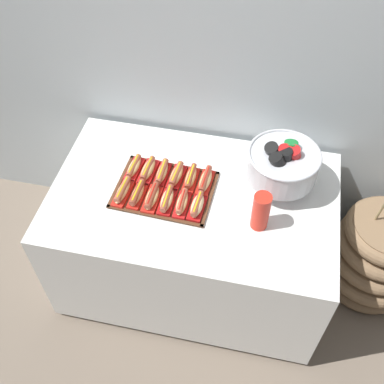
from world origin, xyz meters
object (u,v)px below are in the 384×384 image
at_px(hot_dog_1, 137,194).
at_px(cup_stack, 261,211).
at_px(hot_dog_8, 162,173).
at_px(punch_bowl, 283,164).
at_px(hot_dog_9, 176,175).
at_px(hot_dog_5, 197,206).
at_px(buffet_table, 193,236).
at_px(hot_dog_6, 134,168).
at_px(hot_dog_7, 148,170).
at_px(hot_dog_2, 152,197).
at_px(serving_tray, 165,190).
at_px(hot_dog_3, 167,200).
at_px(hot_dog_0, 123,191).
at_px(hot_dog_11, 205,181).
at_px(hot_dog_4, 182,203).
at_px(floor_vase, 375,254).
at_px(hot_dog_10, 191,178).

height_order(hot_dog_1, cup_stack, cup_stack).
bearing_deg(hot_dog_8, punch_bowl, 6.69).
bearing_deg(hot_dog_9, hot_dog_5, -50.14).
bearing_deg(buffet_table, hot_dog_6, 165.22).
bearing_deg(punch_bowl, hot_dog_7, -174.34).
relative_size(hot_dog_5, hot_dog_6, 0.96).
bearing_deg(hot_dog_1, cup_stack, -3.39).
bearing_deg(punch_bowl, hot_dog_2, -158.46).
relative_size(serving_tray, hot_dog_3, 2.94).
relative_size(hot_dog_0, hot_dog_11, 1.02).
relative_size(hot_dog_3, hot_dog_8, 1.00).
bearing_deg(hot_dog_4, floor_vase, 14.40).
bearing_deg(hot_dog_2, hot_dog_4, -2.42).
relative_size(hot_dog_9, punch_bowl, 0.51).
bearing_deg(cup_stack, floor_vase, 23.45).
height_order(serving_tray, hot_dog_1, hot_dog_1).
bearing_deg(hot_dog_4, hot_dog_2, 177.58).
height_order(hot_dog_0, hot_dog_8, hot_dog_0).
distance_m(buffet_table, serving_tray, 0.39).
bearing_deg(cup_stack, hot_dog_0, 176.72).
bearing_deg(hot_dog_1, floor_vase, 11.56).
distance_m(hot_dog_4, hot_dog_7, 0.28).
distance_m(hot_dog_8, hot_dog_10, 0.15).
distance_m(hot_dog_1, hot_dog_9, 0.22).
bearing_deg(hot_dog_11, hot_dog_1, -153.61).
bearing_deg(floor_vase, buffet_table, -169.93).
bearing_deg(hot_dog_3, buffet_table, 38.07).
bearing_deg(hot_dog_0, cup_stack, -3.28).
xyz_separation_m(hot_dog_8, hot_dog_11, (0.22, -0.01, 0.00)).
xyz_separation_m(hot_dog_3, hot_dog_9, (0.01, 0.16, 0.00)).
bearing_deg(hot_dog_2, punch_bowl, 21.54).
relative_size(buffet_table, hot_dog_10, 8.31).
bearing_deg(hot_dog_4, hot_dog_11, 63.14).
bearing_deg(buffet_table, hot_dog_0, -166.96).
distance_m(hot_dog_3, hot_dog_11, 0.22).
bearing_deg(serving_tray, hot_dog_6, 153.83).
distance_m(serving_tray, hot_dog_11, 0.21).
bearing_deg(hot_dog_6, punch_bowl, 4.84).
height_order(hot_dog_10, cup_stack, cup_stack).
height_order(serving_tray, hot_dog_10, hot_dog_10).
distance_m(hot_dog_7, punch_bowl, 0.67).
xyz_separation_m(buffet_table, hot_dog_6, (-0.33, 0.09, 0.39)).
xyz_separation_m(hot_dog_7, hot_dog_11, (0.30, -0.01, 0.00)).
height_order(hot_dog_0, hot_dog_1, same).
bearing_deg(hot_dog_2, serving_tray, 63.14).
height_order(buffet_table, hot_dog_11, hot_dog_11).
relative_size(hot_dog_1, hot_dog_4, 1.03).
bearing_deg(hot_dog_5, hot_dog_3, 177.58).
relative_size(hot_dog_8, hot_dog_9, 0.94).
bearing_deg(hot_dog_3, serving_tray, 112.03).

